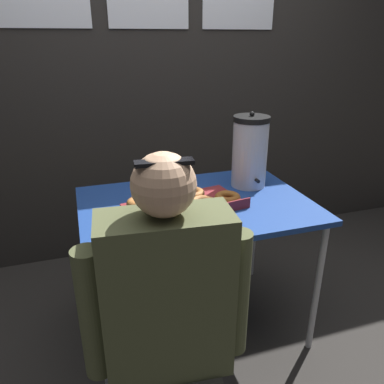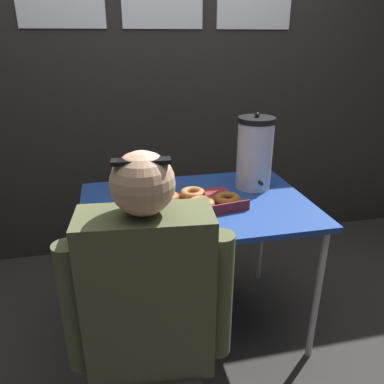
% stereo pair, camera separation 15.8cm
% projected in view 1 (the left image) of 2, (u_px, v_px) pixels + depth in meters
% --- Properties ---
extents(ground_plane, '(12.00, 12.00, 0.00)m').
position_uv_depth(ground_plane, '(195.00, 323.00, 2.17)').
color(ground_plane, '#2D2B28').
extents(back_wall, '(6.00, 0.11, 2.45)m').
position_uv_depth(back_wall, '(150.00, 85.00, 2.60)').
color(back_wall, '#282623').
rests_on(back_wall, ground).
extents(folding_table, '(1.14, 0.79, 0.77)m').
position_uv_depth(folding_table, '(196.00, 212.00, 1.90)').
color(folding_table, navy).
rests_on(folding_table, ground).
extents(donut_box, '(0.60, 0.38, 0.06)m').
position_uv_depth(donut_box, '(182.00, 204.00, 1.80)').
color(donut_box, maroon).
rests_on(donut_box, folding_table).
extents(coffee_urn, '(0.19, 0.22, 0.41)m').
position_uv_depth(coffee_urn, '(250.00, 152.00, 2.03)').
color(coffee_urn, silver).
rests_on(coffee_urn, folding_table).
extents(cell_phone, '(0.13, 0.15, 0.01)m').
position_uv_depth(cell_phone, '(111.00, 235.00, 1.56)').
color(cell_phone, black).
rests_on(cell_phone, folding_table).
extents(person_seated, '(0.58, 0.27, 1.24)m').
position_uv_depth(person_seated, '(168.00, 332.00, 1.31)').
color(person_seated, '#33332D').
rests_on(person_seated, ground).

